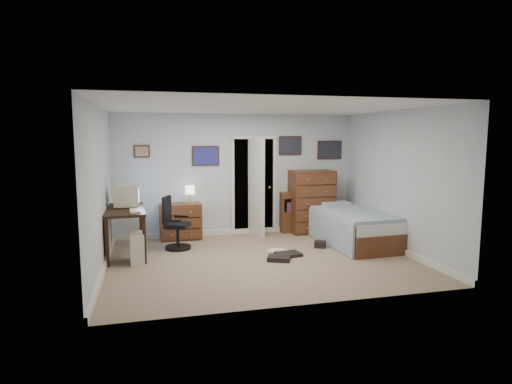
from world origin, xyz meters
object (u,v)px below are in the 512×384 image
at_px(low_dresser, 181,222).
at_px(tall_dresser, 311,202).
at_px(bed, 353,226).
at_px(computer_desk, 119,220).
at_px(office_chair, 175,229).

bearing_deg(low_dresser, tall_dresser, -2.22).
xyz_separation_m(tall_dresser, bed, (0.42, -1.09, -0.34)).
height_order(low_dresser, tall_dresser, tall_dresser).
xyz_separation_m(computer_desk, bed, (4.28, -0.20, -0.30)).
distance_m(computer_desk, bed, 4.30).
relative_size(computer_desk, low_dresser, 1.78).
height_order(computer_desk, tall_dresser, tall_dresser).
distance_m(office_chair, tall_dresser, 3.01).
bearing_deg(computer_desk, low_dresser, 36.45).
bearing_deg(bed, tall_dresser, 108.45).
bearing_deg(low_dresser, computer_desk, -142.00).
xyz_separation_m(office_chair, bed, (3.34, -0.39, -0.05)).
bearing_deg(office_chair, low_dresser, 99.86).
relative_size(office_chair, tall_dresser, 0.73).
relative_size(office_chair, bed, 0.45).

